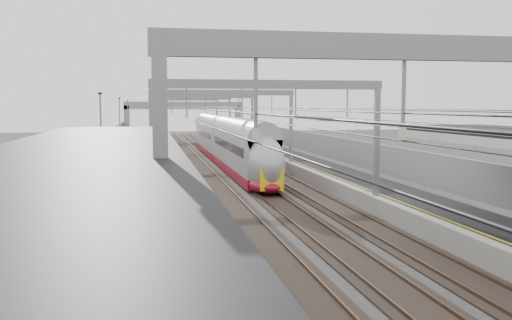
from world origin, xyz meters
name	(u,v)px	position (x,y,z in m)	size (l,w,h in m)	color
platform_left	(133,167)	(-8.00, 45.00, 0.50)	(4.00, 120.00, 1.00)	black
platform_right	(300,164)	(8.00, 45.00, 0.50)	(4.00, 120.00, 1.00)	black
tracks	(219,170)	(0.00, 45.00, 0.05)	(11.40, 140.00, 0.20)	black
overhead_line	(211,106)	(0.00, 51.62, 6.14)	(13.00, 140.00, 6.60)	gray
canopy_left	(71,162)	(-8.02, 2.99, 5.09)	(4.40, 30.00, 4.24)	black
overbridge	(183,110)	(0.00, 100.00, 5.31)	(22.00, 2.20, 6.90)	gray
wall_left	(97,156)	(-11.20, 45.00, 1.60)	(0.30, 120.00, 3.20)	gray
wall_right	(332,152)	(11.20, 45.00, 1.60)	(0.30, 120.00, 3.20)	gray
train	(228,146)	(1.50, 49.69, 1.99)	(2.55, 46.53, 4.04)	maroon
signal_green	(158,131)	(-5.20, 75.86, 2.42)	(0.32, 0.32, 3.48)	black
signal_red_near	(224,134)	(3.20, 65.85, 2.42)	(0.32, 0.32, 3.48)	black
signal_red_far	(233,132)	(5.40, 72.86, 2.42)	(0.32, 0.32, 3.48)	black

